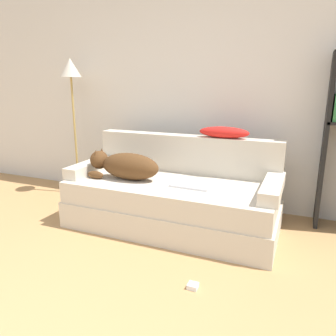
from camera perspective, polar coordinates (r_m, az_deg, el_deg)
wall_back at (r=3.63m, az=3.36°, el=15.18°), size 6.93×0.06×2.70m
couch at (r=3.07m, az=0.70°, el=-6.35°), size 1.91×0.88×0.44m
couch_backrest at (r=3.28m, az=3.18°, el=2.50°), size 1.87×0.15×0.37m
couch_arm_left at (r=3.40m, az=-13.20°, el=0.24°), size 0.15×0.69×0.11m
couch_arm_right at (r=2.78m, az=17.76°, el=-3.30°), size 0.15×0.69×0.11m
dog at (r=3.07m, az=-7.54°, el=0.45°), size 0.71×0.27×0.26m
laptop at (r=2.86m, az=4.12°, el=-3.01°), size 0.35×0.21×0.02m
throw_pillow at (r=3.13m, az=9.71°, el=6.15°), size 0.48×0.16×0.11m
floor_lamp at (r=3.98m, az=-16.45°, el=13.63°), size 0.24×0.24×1.58m
power_adapter at (r=2.30m, az=4.36°, el=-19.81°), size 0.07×0.07×0.03m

